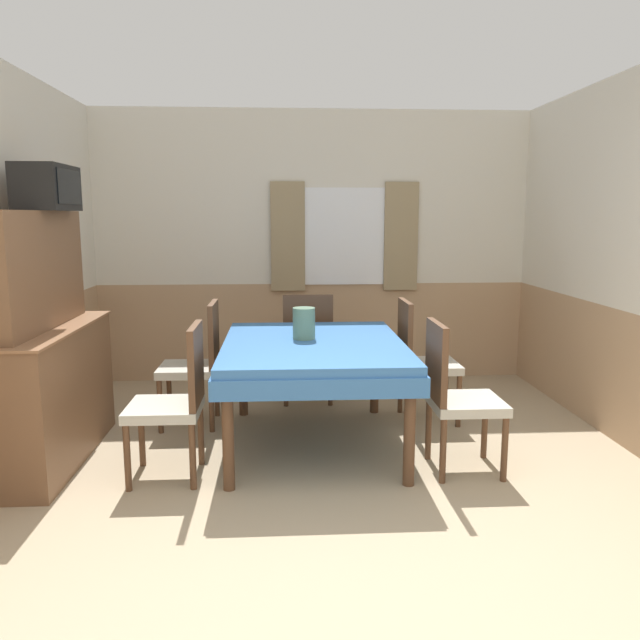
{
  "coord_description": "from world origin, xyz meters",
  "views": [
    {
      "loc": [
        -0.3,
        -2.29,
        1.61
      ],
      "look_at": [
        -0.05,
        1.93,
        0.9
      ],
      "focal_mm": 35.0,
      "sensor_mm": 36.0,
      "label": 1
    }
  ],
  "objects_px": {
    "chair_left_near": "(176,397)",
    "vase": "(304,323)",
    "dining_table": "(313,356)",
    "chair_left_far": "(198,360)",
    "sideboard": "(44,359)",
    "chair_right_far": "(420,357)",
    "tv": "(47,188)",
    "chair_head_window": "(308,344)",
    "chair_right_near": "(455,392)"
  },
  "relations": [
    {
      "from": "dining_table",
      "to": "chair_left_near",
      "type": "bearing_deg",
      "value": -150.03
    },
    {
      "from": "chair_left_near",
      "to": "dining_table",
      "type": "bearing_deg",
      "value": -60.03
    },
    {
      "from": "tv",
      "to": "chair_left_near",
      "type": "bearing_deg",
      "value": -29.96
    },
    {
      "from": "chair_right_near",
      "to": "chair_left_near",
      "type": "relative_size",
      "value": 1.0
    },
    {
      "from": "sideboard",
      "to": "vase",
      "type": "bearing_deg",
      "value": 8.87
    },
    {
      "from": "chair_head_window",
      "to": "chair_right_near",
      "type": "xyz_separation_m",
      "value": [
        0.87,
        -1.54,
        0.0
      ]
    },
    {
      "from": "chair_left_far",
      "to": "chair_right_far",
      "type": "bearing_deg",
      "value": -90.0
    },
    {
      "from": "chair_right_far",
      "to": "chair_left_far",
      "type": "xyz_separation_m",
      "value": [
        -1.73,
        0.0,
        0.0
      ]
    },
    {
      "from": "chair_left_far",
      "to": "sideboard",
      "type": "relative_size",
      "value": 0.58
    },
    {
      "from": "sideboard",
      "to": "tv",
      "type": "xyz_separation_m",
      "value": [
        0.04,
        0.16,
        1.1
      ]
    },
    {
      "from": "chair_right_near",
      "to": "chair_right_far",
      "type": "relative_size",
      "value": 1.0
    },
    {
      "from": "vase",
      "to": "chair_left_near",
      "type": "bearing_deg",
      "value": -143.35
    },
    {
      "from": "chair_right_near",
      "to": "dining_table",
      "type": "bearing_deg",
      "value": -119.97
    },
    {
      "from": "chair_right_near",
      "to": "chair_right_far",
      "type": "distance_m",
      "value": 1.0
    },
    {
      "from": "chair_left_near",
      "to": "vase",
      "type": "relative_size",
      "value": 4.33
    },
    {
      "from": "chair_left_near",
      "to": "tv",
      "type": "relative_size",
      "value": 1.82
    },
    {
      "from": "chair_right_far",
      "to": "vase",
      "type": "relative_size",
      "value": 4.33
    },
    {
      "from": "chair_left_near",
      "to": "sideboard",
      "type": "bearing_deg",
      "value": 69.6
    },
    {
      "from": "chair_left_far",
      "to": "sideboard",
      "type": "xyz_separation_m",
      "value": [
        -0.9,
        -0.67,
        0.18
      ]
    },
    {
      "from": "dining_table",
      "to": "chair_right_far",
      "type": "height_order",
      "value": "chair_right_far"
    },
    {
      "from": "chair_left_far",
      "to": "tv",
      "type": "relative_size",
      "value": 1.82
    },
    {
      "from": "dining_table",
      "to": "tv",
      "type": "relative_size",
      "value": 3.05
    },
    {
      "from": "chair_right_near",
      "to": "chair_right_far",
      "type": "xyz_separation_m",
      "value": [
        0.0,
        1.0,
        0.0
      ]
    },
    {
      "from": "chair_right_near",
      "to": "chair_left_near",
      "type": "height_order",
      "value": "same"
    },
    {
      "from": "chair_right_near",
      "to": "sideboard",
      "type": "relative_size",
      "value": 0.58
    },
    {
      "from": "chair_left_far",
      "to": "vase",
      "type": "height_order",
      "value": "vase"
    },
    {
      "from": "dining_table",
      "to": "sideboard",
      "type": "xyz_separation_m",
      "value": [
        -1.76,
        -0.17,
        0.04
      ]
    },
    {
      "from": "dining_table",
      "to": "tv",
      "type": "bearing_deg",
      "value": -179.87
    },
    {
      "from": "chair_head_window",
      "to": "chair_right_far",
      "type": "relative_size",
      "value": 1.0
    },
    {
      "from": "dining_table",
      "to": "vase",
      "type": "xyz_separation_m",
      "value": [
        -0.06,
        0.1,
        0.21
      ]
    },
    {
      "from": "chair_right_far",
      "to": "vase",
      "type": "height_order",
      "value": "vase"
    },
    {
      "from": "chair_left_far",
      "to": "tv",
      "type": "bearing_deg",
      "value": 120.36
    },
    {
      "from": "chair_right_far",
      "to": "chair_left_far",
      "type": "height_order",
      "value": "same"
    },
    {
      "from": "chair_right_far",
      "to": "vase",
      "type": "distance_m",
      "value": 1.07
    },
    {
      "from": "chair_left_near",
      "to": "chair_left_far",
      "type": "bearing_deg",
      "value": 0.0
    },
    {
      "from": "chair_left_far",
      "to": "tv",
      "type": "height_order",
      "value": "tv"
    },
    {
      "from": "chair_left_far",
      "to": "sideboard",
      "type": "bearing_deg",
      "value": 126.6
    },
    {
      "from": "chair_left_near",
      "to": "sideboard",
      "type": "xyz_separation_m",
      "value": [
        -0.9,
        0.33,
        0.18
      ]
    },
    {
      "from": "sideboard",
      "to": "tv",
      "type": "distance_m",
      "value": 1.11
    },
    {
      "from": "chair_right_near",
      "to": "chair_right_far",
      "type": "height_order",
      "value": "same"
    },
    {
      "from": "dining_table",
      "to": "sideboard",
      "type": "relative_size",
      "value": 0.98
    },
    {
      "from": "chair_head_window",
      "to": "tv",
      "type": "bearing_deg",
      "value": -148.9
    },
    {
      "from": "sideboard",
      "to": "dining_table",
      "type": "bearing_deg",
      "value": 5.39
    },
    {
      "from": "chair_left_near",
      "to": "tv",
      "type": "bearing_deg",
      "value": 60.04
    },
    {
      "from": "chair_right_far",
      "to": "tv",
      "type": "relative_size",
      "value": 1.82
    },
    {
      "from": "sideboard",
      "to": "chair_left_far",
      "type": "bearing_deg",
      "value": 36.6
    },
    {
      "from": "sideboard",
      "to": "vase",
      "type": "distance_m",
      "value": 1.73
    },
    {
      "from": "chair_head_window",
      "to": "chair_left_near",
      "type": "distance_m",
      "value": 1.77
    },
    {
      "from": "dining_table",
      "to": "chair_right_near",
      "type": "xyz_separation_m",
      "value": [
        0.87,
        -0.5,
        -0.13
      ]
    },
    {
      "from": "dining_table",
      "to": "sideboard",
      "type": "distance_m",
      "value": 1.77
    }
  ]
}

